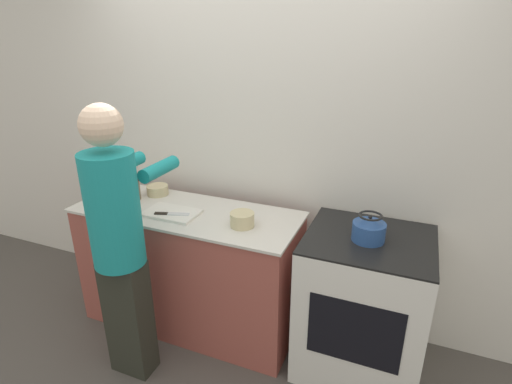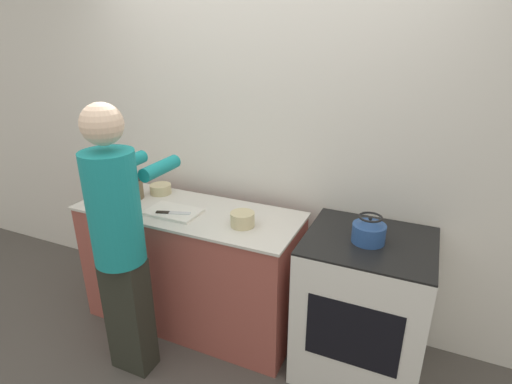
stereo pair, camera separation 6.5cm
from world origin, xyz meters
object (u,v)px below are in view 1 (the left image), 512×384
Objects in this scene: cutting_board at (172,213)px; knife at (171,214)px; canister_jar at (128,189)px; kettle at (369,230)px; bowl_prep at (242,219)px; person at (119,238)px; oven at (362,304)px.

knife reaches higher than cutting_board.
kettle is at bearing -0.20° from canister_jar.
cutting_board is 1.57× the size of knife.
bowl_prep is at bearing -174.21° from kettle.
person is 0.66m from canister_jar.
bowl_prep reaches higher than cutting_board.
kettle is 1.24× the size of bowl_prep.
person reaches higher than kettle.
canister_jar reaches higher than bowl_prep.
kettle is 1.11× the size of canister_jar.
person is at bearing -139.84° from bowl_prep.
bowl_prep is at bearing 2.28° from cutting_board.
cutting_board is at bearing 98.34° from knife.
knife is at bearing -173.52° from bowl_prep.
oven is at bearing 7.71° from bowl_prep.
knife is at bearing -63.57° from cutting_board.
kettle reaches higher than cutting_board.
canister_jar is (-0.37, 0.55, 0.04)m from person.
oven is 4.04× the size of knife.
bowl_prep reaches higher than knife.
canister_jar is (-1.67, 0.01, -0.01)m from kettle.
canister_jar is at bearing 123.90° from person.
knife is 0.49m from bowl_prep.
bowl_prep is 0.90× the size of canister_jar.
kettle is at bearing -110.08° from oven.
cutting_board is 0.50m from bowl_prep.
canister_jar reaches higher than knife.
knife reaches higher than oven.
canister_jar is at bearing 174.95° from bowl_prep.
person is at bearing -157.35° from kettle.
person is 4.76× the size of cutting_board.
knife is (0.02, -0.03, 0.01)m from cutting_board.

